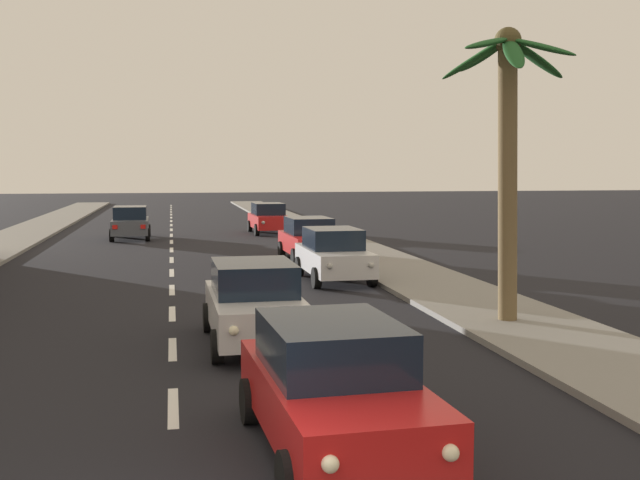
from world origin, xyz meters
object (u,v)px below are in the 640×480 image
at_px(sedan_oncoming_far, 131,222).
at_px(sedan_parked_nearest_kerb, 309,239).
at_px(sedan_parked_mid_kerb, 268,218).
at_px(sedan_parked_far_kerb, 334,254).
at_px(palm_right_second, 507,129).
at_px(sedan_lead_at_stop_bar, 334,387).
at_px(sedan_third_in_queue, 254,303).

xyz_separation_m(sedan_oncoming_far, sedan_parked_nearest_kerb, (7.34, -10.71, 0.00)).
relative_size(sedan_oncoming_far, sedan_parked_mid_kerb, 1.00).
distance_m(sedan_parked_far_kerb, palm_right_second, 8.79).
xyz_separation_m(sedan_lead_at_stop_bar, sedan_oncoming_far, (-4.02, 30.95, 0.00)).
xyz_separation_m(sedan_oncoming_far, sedan_parked_far_kerb, (7.13, -16.29, 0.00)).
bearing_deg(sedan_parked_nearest_kerb, sedan_third_in_queue, -104.63).
relative_size(sedan_third_in_queue, sedan_parked_nearest_kerb, 0.99).
relative_size(sedan_oncoming_far, palm_right_second, 0.67).
xyz_separation_m(sedan_lead_at_stop_bar, palm_right_second, (5.45, 7.00, 3.61)).
relative_size(sedan_parked_far_kerb, palm_right_second, 0.67).
distance_m(sedan_lead_at_stop_bar, sedan_oncoming_far, 31.21).
bearing_deg(sedan_third_in_queue, sedan_lead_at_stop_bar, -86.97).
height_order(sedan_oncoming_far, palm_right_second, palm_right_second).
distance_m(sedan_lead_at_stop_bar, sedan_third_in_queue, 6.26).
relative_size(sedan_third_in_queue, palm_right_second, 0.67).
height_order(sedan_lead_at_stop_bar, palm_right_second, palm_right_second).
bearing_deg(sedan_parked_far_kerb, sedan_parked_nearest_kerb, 87.83).
xyz_separation_m(sedan_lead_at_stop_bar, sedan_parked_nearest_kerb, (3.32, 20.24, 0.00)).
height_order(sedan_lead_at_stop_bar, sedan_oncoming_far, same).
height_order(sedan_parked_mid_kerb, sedan_parked_far_kerb, same).
height_order(sedan_parked_mid_kerb, palm_right_second, palm_right_second).
bearing_deg(sedan_oncoming_far, sedan_parked_mid_kerb, 16.48).
bearing_deg(sedan_parked_far_kerb, sedan_parked_mid_kerb, 89.33).
xyz_separation_m(sedan_parked_mid_kerb, sedan_parked_far_kerb, (-0.21, -18.46, 0.00)).
bearing_deg(sedan_third_in_queue, palm_right_second, 7.38).
height_order(sedan_third_in_queue, sedan_parked_nearest_kerb, same).
relative_size(sedan_oncoming_far, sedan_parked_far_kerb, 1.00).
bearing_deg(sedan_parked_nearest_kerb, sedan_lead_at_stop_bar, -99.32).
distance_m(sedan_third_in_queue, palm_right_second, 6.86).
bearing_deg(sedan_parked_far_kerb, sedan_oncoming_far, 113.65).
height_order(sedan_oncoming_far, sedan_parked_mid_kerb, same).
distance_m(sedan_third_in_queue, sedan_parked_mid_kerb, 27.12).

